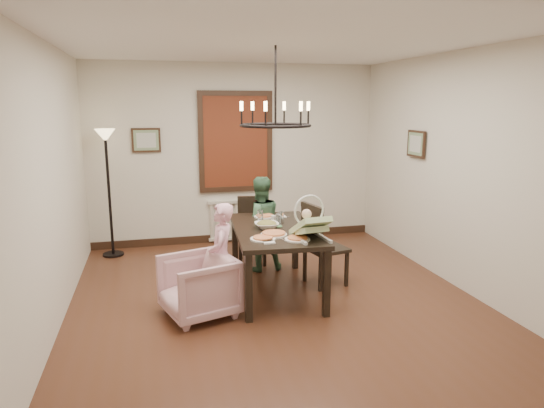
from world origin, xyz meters
name	(u,v)px	position (x,y,z in m)	size (l,w,h in m)	color
room_shell	(267,173)	(0.00, 0.37, 1.40)	(4.51, 5.00, 2.81)	#4F2A1B
dining_table	(275,235)	(0.07, 0.23, 0.69)	(1.06, 1.73, 0.78)	black
chair_far	(252,231)	(0.02, 1.34, 0.46)	(0.40, 0.40, 0.92)	black
chair_right	(326,244)	(0.73, 0.32, 0.51)	(0.45, 0.45, 1.03)	black
armchair	(198,286)	(-0.87, -0.22, 0.32)	(0.69, 0.71, 0.64)	#CA9A9F
elderly_woman	(222,265)	(-0.61, -0.08, 0.48)	(0.35, 0.23, 0.96)	#EDA7BC
seated_man	(260,232)	(0.06, 1.04, 0.52)	(0.51, 0.40, 1.04)	#3E6847
baby_bouncer	(310,224)	(0.31, -0.31, 0.94)	(0.37, 0.50, 0.32)	#B2CE8E
salad_bowl	(267,225)	(-0.03, 0.24, 0.82)	(0.33, 0.33, 0.08)	white
pizza_platter	(274,234)	(-0.03, -0.09, 0.80)	(0.29, 0.29, 0.04)	tan
drinking_glass	(279,219)	(0.14, 0.37, 0.84)	(0.07, 0.07, 0.13)	silver
window_blinds	(236,142)	(0.00, 2.46, 1.60)	(1.00, 0.03, 1.40)	maroon
radiator	(237,220)	(0.00, 2.48, 0.35)	(0.92, 0.12, 0.62)	silver
picture_back	(146,140)	(-1.35, 2.47, 1.65)	(0.42, 0.03, 0.36)	black
picture_right	(416,144)	(2.21, 0.90, 1.65)	(0.42, 0.03, 0.36)	black
floor_lamp	(109,195)	(-1.90, 2.15, 0.90)	(0.30, 0.30, 1.80)	black
chandelier	(275,125)	(0.07, 0.23, 1.95)	(0.80, 0.80, 0.04)	black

